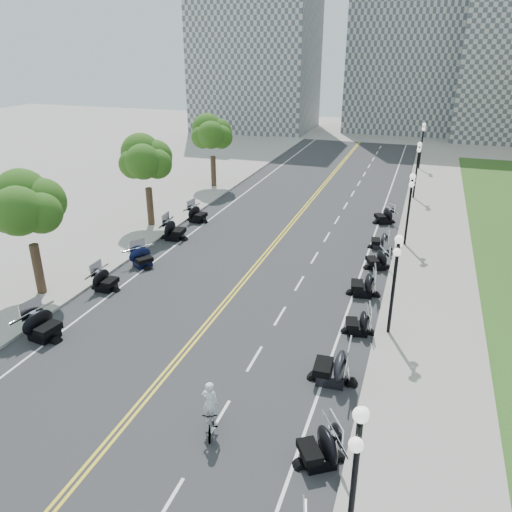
% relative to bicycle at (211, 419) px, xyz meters
% --- Properties ---
extents(ground, '(160.00, 160.00, 0.00)m').
position_rel_bicycle_xyz_m(ground, '(-3.19, 4.73, -0.54)').
color(ground, gray).
extents(road, '(16.00, 90.00, 0.01)m').
position_rel_bicycle_xyz_m(road, '(-3.19, 14.73, -0.54)').
color(road, '#333335').
rests_on(road, ground).
extents(centerline_yellow_a, '(0.12, 90.00, 0.00)m').
position_rel_bicycle_xyz_m(centerline_yellow_a, '(-3.31, 14.73, -0.53)').
color(centerline_yellow_a, yellow).
rests_on(centerline_yellow_a, road).
extents(centerline_yellow_b, '(0.12, 90.00, 0.00)m').
position_rel_bicycle_xyz_m(centerline_yellow_b, '(-3.07, 14.73, -0.53)').
color(centerline_yellow_b, yellow).
rests_on(centerline_yellow_b, road).
extents(edge_line_north, '(0.12, 90.00, 0.00)m').
position_rel_bicycle_xyz_m(edge_line_north, '(3.21, 14.73, -0.53)').
color(edge_line_north, white).
rests_on(edge_line_north, road).
extents(edge_line_south, '(0.12, 90.00, 0.00)m').
position_rel_bicycle_xyz_m(edge_line_south, '(-9.59, 14.73, -0.53)').
color(edge_line_south, white).
rests_on(edge_line_south, road).
extents(lane_dash_4, '(0.12, 2.00, 0.00)m').
position_rel_bicycle_xyz_m(lane_dash_4, '(0.01, -3.27, -0.53)').
color(lane_dash_4, white).
rests_on(lane_dash_4, road).
extents(lane_dash_5, '(0.12, 2.00, 0.00)m').
position_rel_bicycle_xyz_m(lane_dash_5, '(0.01, 0.73, -0.53)').
color(lane_dash_5, white).
rests_on(lane_dash_5, road).
extents(lane_dash_6, '(0.12, 2.00, 0.00)m').
position_rel_bicycle_xyz_m(lane_dash_6, '(0.01, 4.73, -0.53)').
color(lane_dash_6, white).
rests_on(lane_dash_6, road).
extents(lane_dash_7, '(0.12, 2.00, 0.00)m').
position_rel_bicycle_xyz_m(lane_dash_7, '(0.01, 8.73, -0.53)').
color(lane_dash_7, white).
rests_on(lane_dash_7, road).
extents(lane_dash_8, '(0.12, 2.00, 0.00)m').
position_rel_bicycle_xyz_m(lane_dash_8, '(0.01, 12.73, -0.53)').
color(lane_dash_8, white).
rests_on(lane_dash_8, road).
extents(lane_dash_9, '(0.12, 2.00, 0.00)m').
position_rel_bicycle_xyz_m(lane_dash_9, '(0.01, 16.73, -0.53)').
color(lane_dash_9, white).
rests_on(lane_dash_9, road).
extents(lane_dash_10, '(0.12, 2.00, 0.00)m').
position_rel_bicycle_xyz_m(lane_dash_10, '(0.01, 20.73, -0.53)').
color(lane_dash_10, white).
rests_on(lane_dash_10, road).
extents(lane_dash_11, '(0.12, 2.00, 0.00)m').
position_rel_bicycle_xyz_m(lane_dash_11, '(0.01, 24.73, -0.53)').
color(lane_dash_11, white).
rests_on(lane_dash_11, road).
extents(lane_dash_12, '(0.12, 2.00, 0.00)m').
position_rel_bicycle_xyz_m(lane_dash_12, '(0.01, 28.73, -0.53)').
color(lane_dash_12, white).
rests_on(lane_dash_12, road).
extents(lane_dash_13, '(0.12, 2.00, 0.00)m').
position_rel_bicycle_xyz_m(lane_dash_13, '(0.01, 32.73, -0.53)').
color(lane_dash_13, white).
rests_on(lane_dash_13, road).
extents(lane_dash_14, '(0.12, 2.00, 0.00)m').
position_rel_bicycle_xyz_m(lane_dash_14, '(0.01, 36.73, -0.53)').
color(lane_dash_14, white).
rests_on(lane_dash_14, road).
extents(lane_dash_15, '(0.12, 2.00, 0.00)m').
position_rel_bicycle_xyz_m(lane_dash_15, '(0.01, 40.73, -0.53)').
color(lane_dash_15, white).
rests_on(lane_dash_15, road).
extents(lane_dash_16, '(0.12, 2.00, 0.00)m').
position_rel_bicycle_xyz_m(lane_dash_16, '(0.01, 44.73, -0.53)').
color(lane_dash_16, white).
rests_on(lane_dash_16, road).
extents(lane_dash_17, '(0.12, 2.00, 0.00)m').
position_rel_bicycle_xyz_m(lane_dash_17, '(0.01, 48.73, -0.53)').
color(lane_dash_17, white).
rests_on(lane_dash_17, road).
extents(lane_dash_18, '(0.12, 2.00, 0.00)m').
position_rel_bicycle_xyz_m(lane_dash_18, '(0.01, 52.73, -0.53)').
color(lane_dash_18, white).
rests_on(lane_dash_18, road).
extents(lane_dash_19, '(0.12, 2.00, 0.00)m').
position_rel_bicycle_xyz_m(lane_dash_19, '(0.01, 56.73, -0.53)').
color(lane_dash_19, white).
rests_on(lane_dash_19, road).
extents(sidewalk_north, '(5.00, 90.00, 0.15)m').
position_rel_bicycle_xyz_m(sidewalk_north, '(7.31, 14.73, -0.47)').
color(sidewalk_north, '#9E9991').
rests_on(sidewalk_north, ground).
extents(sidewalk_south, '(5.00, 90.00, 0.15)m').
position_rel_bicycle_xyz_m(sidewalk_south, '(-13.69, 14.73, -0.47)').
color(sidewalk_south, '#9E9991').
rests_on(sidewalk_south, ground).
extents(distant_block_a, '(18.00, 14.00, 26.00)m').
position_rel_bicycle_xyz_m(distant_block_a, '(-21.19, 66.73, 12.46)').
color(distant_block_a, gray).
rests_on(distant_block_a, ground).
extents(distant_block_b, '(16.00, 12.00, 30.00)m').
position_rel_bicycle_xyz_m(distant_block_b, '(0.81, 72.73, 14.46)').
color(distant_block_b, gray).
rests_on(distant_block_b, ground).
extents(street_lamp_1, '(0.50, 1.20, 4.90)m').
position_rel_bicycle_xyz_m(street_lamp_1, '(5.41, -3.27, 2.06)').
color(street_lamp_1, black).
rests_on(street_lamp_1, sidewalk_north).
extents(street_lamp_2, '(0.50, 1.20, 4.90)m').
position_rel_bicycle_xyz_m(street_lamp_2, '(5.41, 8.73, 2.06)').
color(street_lamp_2, black).
rests_on(street_lamp_2, sidewalk_north).
extents(street_lamp_3, '(0.50, 1.20, 4.90)m').
position_rel_bicycle_xyz_m(street_lamp_3, '(5.41, 20.73, 2.06)').
color(street_lamp_3, black).
rests_on(street_lamp_3, sidewalk_north).
extents(street_lamp_4, '(0.50, 1.20, 4.90)m').
position_rel_bicycle_xyz_m(street_lamp_4, '(5.41, 32.73, 2.06)').
color(street_lamp_4, black).
rests_on(street_lamp_4, sidewalk_north).
extents(street_lamp_5, '(0.50, 1.20, 4.90)m').
position_rel_bicycle_xyz_m(street_lamp_5, '(5.41, 44.73, 2.06)').
color(street_lamp_5, black).
rests_on(street_lamp_5, sidewalk_north).
extents(tree_2, '(4.80, 4.80, 9.20)m').
position_rel_bicycle_xyz_m(tree_2, '(-13.19, 6.73, 4.21)').
color(tree_2, '#235619').
rests_on(tree_2, sidewalk_south).
extents(tree_3, '(4.80, 4.80, 9.20)m').
position_rel_bicycle_xyz_m(tree_3, '(-13.19, 18.73, 4.21)').
color(tree_3, '#235619').
rests_on(tree_3, sidewalk_south).
extents(tree_4, '(4.80, 4.80, 9.20)m').
position_rel_bicycle_xyz_m(tree_4, '(-13.19, 30.73, 4.21)').
color(tree_4, '#235619').
rests_on(tree_4, sidewalk_south).
extents(motorcycle_n_4, '(2.70, 2.70, 1.37)m').
position_rel_bicycle_xyz_m(motorcycle_n_4, '(3.95, -0.19, 0.14)').
color(motorcycle_n_4, black).
rests_on(motorcycle_n_4, road).
extents(motorcycle_n_5, '(2.35, 2.35, 1.56)m').
position_rel_bicycle_xyz_m(motorcycle_n_5, '(3.52, 4.28, 0.24)').
color(motorcycle_n_5, black).
rests_on(motorcycle_n_5, road).
extents(motorcycle_n_6, '(2.11, 2.11, 1.25)m').
position_rel_bicycle_xyz_m(motorcycle_n_6, '(4.00, 8.39, 0.08)').
color(motorcycle_n_6, black).
rests_on(motorcycle_n_6, road).
extents(motorcycle_n_7, '(2.32, 2.32, 1.42)m').
position_rel_bicycle_xyz_m(motorcycle_n_7, '(3.67, 12.49, 0.17)').
color(motorcycle_n_7, black).
rests_on(motorcycle_n_7, road).
extents(motorcycle_n_8, '(2.51, 2.51, 1.32)m').
position_rel_bicycle_xyz_m(motorcycle_n_8, '(4.02, 16.38, 0.12)').
color(motorcycle_n_8, black).
rests_on(motorcycle_n_8, road).
extents(motorcycle_n_9, '(1.99, 1.99, 1.25)m').
position_rel_bicycle_xyz_m(motorcycle_n_9, '(3.82, 19.78, 0.08)').
color(motorcycle_n_9, black).
rests_on(motorcycle_n_9, road).
extents(motorcycle_n_10, '(2.63, 2.63, 1.36)m').
position_rel_bicycle_xyz_m(motorcycle_n_10, '(3.56, 25.20, 0.14)').
color(motorcycle_n_10, black).
rests_on(motorcycle_n_10, road).
extents(motorcycle_s_5, '(2.47, 2.47, 1.52)m').
position_rel_bicycle_xyz_m(motorcycle_s_5, '(-9.96, 3.12, 0.22)').
color(motorcycle_s_5, black).
rests_on(motorcycle_s_5, road).
extents(motorcycle_s_6, '(1.90, 1.90, 1.32)m').
position_rel_bicycle_xyz_m(motorcycle_s_6, '(-10.17, 8.40, 0.12)').
color(motorcycle_s_6, black).
rests_on(motorcycle_s_6, road).
extents(motorcycle_s_7, '(2.57, 2.57, 1.31)m').
position_rel_bicycle_xyz_m(motorcycle_s_7, '(-9.92, 11.93, 0.11)').
color(motorcycle_s_7, black).
rests_on(motorcycle_s_7, road).
extents(motorcycle_s_8, '(2.34, 2.34, 1.52)m').
position_rel_bicycle_xyz_m(motorcycle_s_8, '(-10.21, 16.81, 0.22)').
color(motorcycle_s_8, black).
rests_on(motorcycle_s_8, road).
extents(motorcycle_s_9, '(2.23, 2.23, 1.37)m').
position_rel_bicycle_xyz_m(motorcycle_s_9, '(-10.30, 20.85, 0.14)').
color(motorcycle_s_9, black).
rests_on(motorcycle_s_9, road).
extents(bicycle, '(1.07, 1.87, 1.09)m').
position_rel_bicycle_xyz_m(bicycle, '(0.00, 0.00, 0.00)').
color(bicycle, '#A51414').
rests_on(bicycle, road).
extents(cyclist_rider, '(0.65, 0.43, 1.78)m').
position_rel_bicycle_xyz_m(cyclist_rider, '(0.00, 0.00, 1.43)').
color(cyclist_rider, silver).
rests_on(cyclist_rider, bicycle).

